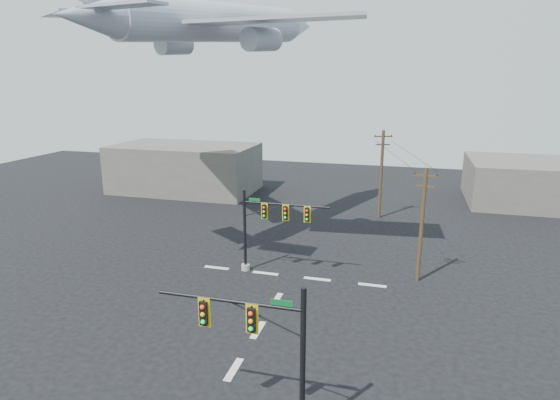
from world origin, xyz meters
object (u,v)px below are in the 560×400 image
(signal_mast_near, at_px, (270,355))
(utility_pole_a, at_px, (422,223))
(utility_pole_b, at_px, (381,173))
(signal_mast_far, at_px, (265,227))
(airliner, at_px, (217,23))

(signal_mast_near, distance_m, utility_pole_a, 18.25)
(signal_mast_near, height_order, utility_pole_b, utility_pole_b)
(signal_mast_far, bearing_deg, signal_mast_near, -72.19)
(signal_mast_near, xyz_separation_m, utility_pole_a, (6.12, 17.18, 0.82))
(utility_pole_b, bearing_deg, signal_mast_near, -108.81)
(signal_mast_far, xyz_separation_m, utility_pole_b, (7.34, 17.04, 1.20))
(utility_pole_a, distance_m, utility_pole_b, 15.98)
(utility_pole_a, height_order, airliner, airliner)
(signal_mast_near, relative_size, utility_pole_a, 0.79)
(signal_mast_near, relative_size, signal_mast_far, 0.99)
(signal_mast_near, xyz_separation_m, airliner, (-10.70, 21.28, 15.06))
(signal_mast_near, bearing_deg, utility_pole_a, 70.39)
(utility_pole_a, bearing_deg, airliner, 176.32)
(utility_pole_a, relative_size, airliner, 0.31)
(utility_pole_b, distance_m, airliner, 22.14)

